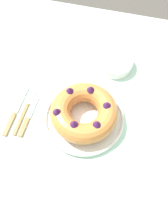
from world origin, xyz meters
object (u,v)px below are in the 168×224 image
(serving_dish, at_px, (84,118))
(fork, at_px, (25,110))
(bundt_cake, at_px, (84,112))
(side_bowl, at_px, (115,63))
(serving_knife, at_px, (14,114))
(napkin, at_px, (153,128))
(cake_knife, at_px, (28,119))

(serving_dish, bearing_deg, fork, -175.39)
(bundt_cake, xyz_separation_m, side_bowl, (0.06, 0.28, -0.04))
(serving_dish, height_order, serving_knife, serving_dish)
(serving_dish, relative_size, bundt_cake, 1.24)
(serving_knife, bearing_deg, napkin, 11.81)
(bundt_cake, bearing_deg, cake_knife, -165.79)
(serving_dish, xyz_separation_m, side_bowl, (0.06, 0.28, 0.01))
(side_bowl, bearing_deg, serving_knife, -134.41)
(napkin, bearing_deg, serving_knife, -171.68)
(fork, distance_m, serving_knife, 0.04)
(serving_dish, distance_m, cake_knife, 0.21)
(cake_knife, xyz_separation_m, napkin, (0.47, 0.08, -0.00))
(bundt_cake, relative_size, serving_knife, 1.14)
(napkin, bearing_deg, serving_dish, -173.74)
(cake_knife, relative_size, side_bowl, 1.16)
(fork, bearing_deg, serving_dish, 9.53)
(bundt_cake, distance_m, fork, 0.24)
(serving_knife, xyz_separation_m, side_bowl, (0.33, 0.33, 0.02))
(serving_dish, distance_m, fork, 0.23)
(side_bowl, bearing_deg, napkin, -52.70)
(cake_knife, xyz_separation_m, side_bowl, (0.27, 0.34, 0.02))
(bundt_cake, relative_size, napkin, 1.83)
(serving_knife, relative_size, cake_knife, 1.21)
(cake_knife, bearing_deg, bundt_cake, 10.79)
(serving_dish, bearing_deg, side_bowl, 77.64)
(bundt_cake, distance_m, serving_knife, 0.27)
(fork, bearing_deg, napkin, 10.40)
(napkin, bearing_deg, fork, -174.52)
(serving_dish, height_order, bundt_cake, bundt_cake)
(serving_dish, distance_m, napkin, 0.26)
(fork, bearing_deg, bundt_cake, 9.52)
(bundt_cake, xyz_separation_m, napkin, (0.26, 0.03, -0.06))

